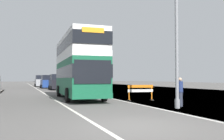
# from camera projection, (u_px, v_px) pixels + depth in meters

# --- Properties ---
(ground) EXTENTS (140.00, 280.00, 0.10)m
(ground) POSITION_uv_depth(u_px,v_px,m) (151.00, 125.00, 8.75)
(ground) COLOR #565451
(double_decker_bus) EXTENTS (3.18, 10.31, 5.03)m
(double_decker_bus) POSITION_uv_depth(u_px,v_px,m) (78.00, 66.00, 20.16)
(double_decker_bus) COLOR #145638
(double_decker_bus) RESTS_ON ground
(lamppost_foreground) EXTENTS (0.29, 0.70, 7.84)m
(lamppost_foreground) POSITION_uv_depth(u_px,v_px,m) (177.00, 41.00, 13.52)
(lamppost_foreground) COLOR gray
(lamppost_foreground) RESTS_ON ground
(roadworks_barrier) EXTENTS (2.00, 0.56, 1.16)m
(roadworks_barrier) POSITION_uv_depth(u_px,v_px,m) (140.00, 90.00, 18.00)
(roadworks_barrier) COLOR orange
(roadworks_barrier) RESTS_ON ground
(car_oncoming_near) EXTENTS (2.03, 4.17, 2.26)m
(car_oncoming_near) POSITION_uv_depth(u_px,v_px,m) (57.00, 83.00, 35.66)
(car_oncoming_near) COLOR black
(car_oncoming_near) RESTS_ON ground
(car_receding_mid) EXTENTS (2.00, 4.49, 2.23)m
(car_receding_mid) POSITION_uv_depth(u_px,v_px,m) (47.00, 82.00, 41.94)
(car_receding_mid) COLOR navy
(car_receding_mid) RESTS_ON ground
(car_receding_far) EXTENTS (2.10, 4.46, 2.31)m
(car_receding_far) POSITION_uv_depth(u_px,v_px,m) (40.00, 81.00, 50.04)
(car_receding_far) COLOR gray
(car_receding_far) RESTS_ON ground
(car_far_side) EXTENTS (1.95, 3.98, 2.19)m
(car_far_side) POSITION_uv_depth(u_px,v_px,m) (41.00, 81.00, 56.86)
(car_far_side) COLOR slate
(car_far_side) RESTS_ON ground
(pedestrian_at_kerb) EXTENTS (0.34, 0.34, 1.69)m
(pedestrian_at_kerb) POSITION_uv_depth(u_px,v_px,m) (180.00, 92.00, 14.28)
(pedestrian_at_kerb) COLOR #2D3342
(pedestrian_at_kerb) RESTS_ON ground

